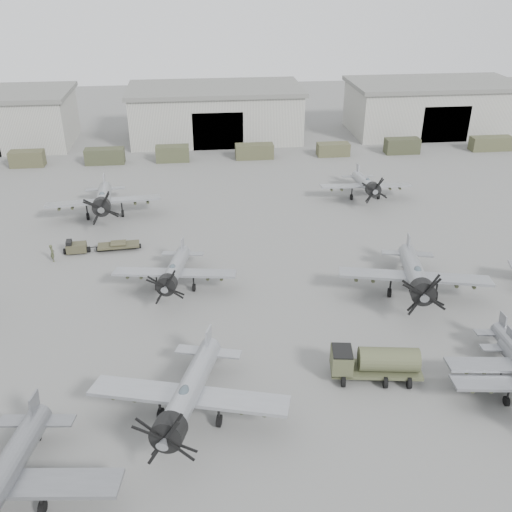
{
  "coord_description": "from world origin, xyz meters",
  "views": [
    {
      "loc": [
        -3.92,
        -35.0,
        27.76
      ],
      "look_at": [
        1.4,
        12.74,
        2.5
      ],
      "focal_mm": 40.0,
      "sensor_mm": 36.0,
      "label": 1
    }
  ],
  "objects_px": {
    "aircraft_mid_2": "(415,275)",
    "fuel_tanker": "(375,361)",
    "aircraft_mid_1": "(174,271)",
    "ground_crew": "(52,253)",
    "aircraft_far_1": "(366,184)",
    "aircraft_near_1": "(187,395)",
    "aircraft_far_0": "(103,199)",
    "tug_trailer": "(93,247)"
  },
  "relations": [
    {
      "from": "aircraft_far_1",
      "to": "fuel_tanker",
      "type": "height_order",
      "value": "aircraft_far_1"
    },
    {
      "from": "aircraft_far_1",
      "to": "tug_trailer",
      "type": "relative_size",
      "value": 1.53
    },
    {
      "from": "fuel_tanker",
      "to": "tug_trailer",
      "type": "height_order",
      "value": "fuel_tanker"
    },
    {
      "from": "aircraft_mid_1",
      "to": "aircraft_far_0",
      "type": "xyz_separation_m",
      "value": [
        -8.54,
        17.79,
        0.35
      ]
    },
    {
      "from": "aircraft_near_1",
      "to": "aircraft_far_0",
      "type": "distance_m",
      "value": 36.47
    },
    {
      "from": "ground_crew",
      "to": "aircraft_far_1",
      "type": "bearing_deg",
      "value": -88.61
    },
    {
      "from": "aircraft_mid_1",
      "to": "aircraft_mid_2",
      "type": "height_order",
      "value": "aircraft_mid_2"
    },
    {
      "from": "aircraft_near_1",
      "to": "aircraft_mid_2",
      "type": "relative_size",
      "value": 0.98
    },
    {
      "from": "aircraft_mid_1",
      "to": "tug_trailer",
      "type": "height_order",
      "value": "aircraft_mid_1"
    },
    {
      "from": "aircraft_mid_1",
      "to": "fuel_tanker",
      "type": "xyz_separation_m",
      "value": [
        14.83,
        -14.11,
        -0.62
      ]
    },
    {
      "from": "aircraft_near_1",
      "to": "aircraft_far_0",
      "type": "bearing_deg",
      "value": 120.92
    },
    {
      "from": "aircraft_mid_1",
      "to": "ground_crew",
      "type": "relative_size",
      "value": 6.2
    },
    {
      "from": "aircraft_far_1",
      "to": "ground_crew",
      "type": "distance_m",
      "value": 38.76
    },
    {
      "from": "tug_trailer",
      "to": "aircraft_near_1",
      "type": "bearing_deg",
      "value": -73.52
    },
    {
      "from": "aircraft_near_1",
      "to": "tug_trailer",
      "type": "bearing_deg",
      "value": 126.13
    },
    {
      "from": "aircraft_far_1",
      "to": "fuel_tanker",
      "type": "bearing_deg",
      "value": -101.74
    },
    {
      "from": "aircraft_far_1",
      "to": "ground_crew",
      "type": "xyz_separation_m",
      "value": [
        -36.57,
        -12.8,
        -1.18
      ]
    },
    {
      "from": "aircraft_far_1",
      "to": "fuel_tanker",
      "type": "xyz_separation_m",
      "value": [
        -9.18,
        -34.27,
        -0.64
      ]
    },
    {
      "from": "tug_trailer",
      "to": "aircraft_mid_1",
      "type": "bearing_deg",
      "value": -50.06
    },
    {
      "from": "aircraft_mid_1",
      "to": "fuel_tanker",
      "type": "bearing_deg",
      "value": -34.73
    },
    {
      "from": "aircraft_mid_1",
      "to": "tug_trailer",
      "type": "bearing_deg",
      "value": 142.95
    },
    {
      "from": "aircraft_far_1",
      "to": "aircraft_near_1",
      "type": "bearing_deg",
      "value": -118.09
    },
    {
      "from": "aircraft_near_1",
      "to": "aircraft_mid_1",
      "type": "xyz_separation_m",
      "value": [
        -1.16,
        17.36,
        -0.35
      ]
    },
    {
      "from": "fuel_tanker",
      "to": "aircraft_mid_2",
      "type": "bearing_deg",
      "value": 65.32
    },
    {
      "from": "aircraft_mid_1",
      "to": "aircraft_far_1",
      "type": "height_order",
      "value": "aircraft_far_1"
    },
    {
      "from": "aircraft_near_1",
      "to": "aircraft_mid_1",
      "type": "height_order",
      "value": "aircraft_near_1"
    },
    {
      "from": "aircraft_near_1",
      "to": "aircraft_mid_2",
      "type": "bearing_deg",
      "value": 49.09
    },
    {
      "from": "aircraft_far_0",
      "to": "fuel_tanker",
      "type": "relative_size",
      "value": 1.96
    },
    {
      "from": "aircraft_mid_1",
      "to": "aircraft_mid_2",
      "type": "xyz_separation_m",
      "value": [
        21.58,
        -3.79,
        0.39
      ]
    },
    {
      "from": "aircraft_far_1",
      "to": "ground_crew",
      "type": "relative_size",
      "value": 6.22
    },
    {
      "from": "aircraft_far_0",
      "to": "aircraft_far_1",
      "type": "height_order",
      "value": "aircraft_far_0"
    },
    {
      "from": "aircraft_near_1",
      "to": "aircraft_mid_1",
      "type": "distance_m",
      "value": 17.4
    },
    {
      "from": "aircraft_mid_1",
      "to": "fuel_tanker",
      "type": "distance_m",
      "value": 20.48
    },
    {
      "from": "fuel_tanker",
      "to": "tug_trailer",
      "type": "xyz_separation_m",
      "value": [
        -23.64,
        23.2,
        -0.9
      ]
    },
    {
      "from": "aircraft_mid_1",
      "to": "aircraft_far_0",
      "type": "relative_size",
      "value": 0.86
    },
    {
      "from": "aircraft_mid_2",
      "to": "fuel_tanker",
      "type": "distance_m",
      "value": 12.38
    },
    {
      "from": "aircraft_near_1",
      "to": "ground_crew",
      "type": "xyz_separation_m",
      "value": [
        -13.72,
        24.73,
        -1.51
      ]
    },
    {
      "from": "aircraft_mid_2",
      "to": "ground_crew",
      "type": "height_order",
      "value": "aircraft_mid_2"
    },
    {
      "from": "aircraft_mid_2",
      "to": "aircraft_far_0",
      "type": "bearing_deg",
      "value": 158.02
    },
    {
      "from": "aircraft_far_1",
      "to": "tug_trailer",
      "type": "xyz_separation_m",
      "value": [
        -32.81,
        -11.08,
        -1.55
      ]
    },
    {
      "from": "aircraft_near_1",
      "to": "aircraft_far_0",
      "type": "relative_size",
      "value": 1.0
    },
    {
      "from": "aircraft_far_1",
      "to": "ground_crew",
      "type": "height_order",
      "value": "aircraft_far_1"
    }
  ]
}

